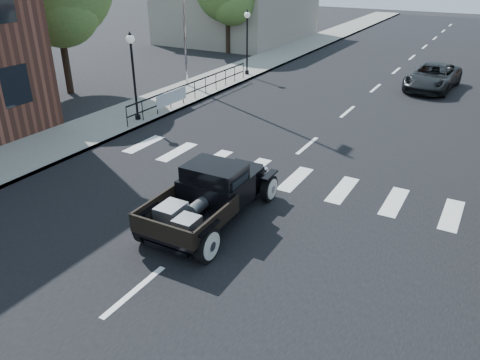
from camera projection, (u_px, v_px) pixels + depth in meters
The scene contains 13 objects.
ground at pixel (209, 229), 12.60m from camera, with size 120.00×120.00×0.00m, color black.
road at pixel (365, 97), 24.36m from camera, with size 14.00×80.00×0.02m, color black.
road_markings at pixel (333, 124), 20.44m from camera, with size 12.00×60.00×0.06m, color silver, non-canonical shape.
sidewalk_left at pixel (226, 77), 28.10m from camera, with size 3.00×80.00×0.15m, color gray.
low_building_left at pixel (239, 9), 40.14m from camera, with size 10.00×12.00×5.00m, color gray.
railing at pixel (195, 89), 23.40m from camera, with size 0.08×10.00×1.00m, color black, non-canonical shape.
banner at pixel (172, 102), 21.88m from camera, with size 0.04×2.20×0.60m, color silver, non-canonical shape.
lamp_post_b at pixel (134, 77), 19.81m from camera, with size 0.36×0.36×3.72m, color black, non-canonical shape.
lamp_post_c at pixel (247, 43), 27.65m from camera, with size 0.36×0.36×3.72m, color black, non-canonical shape.
big_tree_near at pixel (58, 10), 23.27m from camera, with size 5.71×5.71×8.39m, color #48682C, non-canonical shape.
big_tree_far at pixel (228, 5), 33.91m from camera, with size 4.70×4.70×6.91m, color #48682C, non-canonical shape.
hotrod_pickup at pixel (211, 194), 12.64m from camera, with size 2.22×4.77×1.65m, color black, non-canonical shape.
second_car at pixel (433, 77), 25.48m from camera, with size 2.24×4.85×1.35m, color black.
Camera 1 is at (6.04, -8.97, 6.65)m, focal length 35.00 mm.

